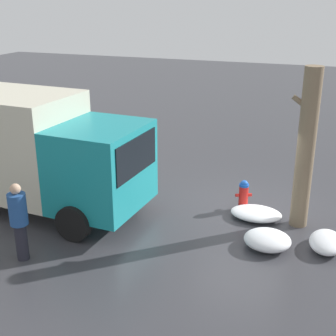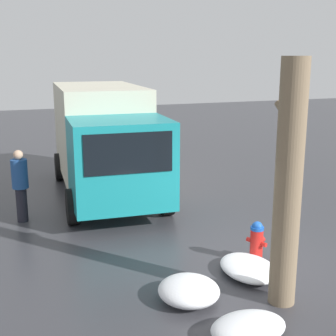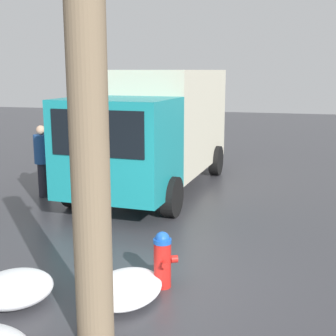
# 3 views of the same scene
# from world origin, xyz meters

# --- Properties ---
(ground_plane) EXTENTS (60.00, 60.00, 0.00)m
(ground_plane) POSITION_xyz_m (0.00, 0.00, 0.00)
(ground_plane) COLOR #38383D
(fire_hydrant) EXTENTS (0.45, 0.37, 0.86)m
(fire_hydrant) POSITION_xyz_m (0.00, -0.00, 0.44)
(fire_hydrant) COLOR red
(fire_hydrant) RESTS_ON ground_plane
(tree_trunk) EXTENTS (0.68, 0.44, 4.08)m
(tree_trunk) POSITION_xyz_m (-1.53, 0.41, 2.05)
(tree_trunk) COLOR #7F6B51
(tree_trunk) RESTS_ON ground_plane
(delivery_truck) EXTENTS (6.90, 3.02, 3.19)m
(delivery_truck) POSITION_xyz_m (5.84, 1.79, 1.72)
(delivery_truck) COLOR teal
(delivery_truck) RESTS_ON ground_plane
(pedestrian) EXTENTS (0.40, 0.40, 1.83)m
(pedestrian) POSITION_xyz_m (4.14, 4.30, 1.00)
(pedestrian) COLOR #23232D
(pedestrian) RESTS_ON ground_plane
(snow_pile_by_hydrant) EXTENTS (1.36, 1.00, 0.26)m
(snow_pile_by_hydrant) POSITION_xyz_m (-0.44, 0.42, 0.13)
(snow_pile_by_hydrant) COLOR white
(snow_pile_by_hydrant) RESTS_ON ground_plane
(snow_pile_curbside) EXTENTS (0.79, 1.18, 0.36)m
(snow_pile_curbside) POSITION_xyz_m (-2.28, 1.47, 0.18)
(snow_pile_curbside) COLOR white
(snow_pile_curbside) RESTS_ON ground_plane
(snow_pile_by_tree) EXTENTS (1.11, 1.05, 0.39)m
(snow_pile_by_tree) POSITION_xyz_m (-0.97, 1.88, 0.19)
(snow_pile_by_tree) COLOR white
(snow_pile_by_tree) RESTS_ON ground_plane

